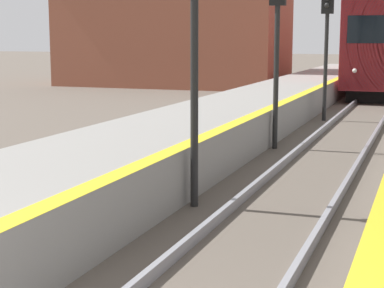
{
  "coord_description": "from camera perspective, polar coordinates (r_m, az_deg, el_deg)",
  "views": [
    {
      "loc": [
        1.97,
        -2.81,
        2.59
      ],
      "look_at": [
        -6.25,
        19.43,
        -1.35
      ],
      "focal_mm": 60.0,
      "sensor_mm": 36.0,
      "label": 1
    }
  ],
  "objects": [
    {
      "name": "station_building",
      "position": [
        35.2,
        -1.67,
        10.23
      ],
      "size": [
        12.49,
        6.02,
        6.12
      ],
      "color": "brown",
      "rests_on": "ground"
    },
    {
      "name": "signal_near",
      "position": [
        9.68,
        0.19,
        11.61
      ],
      "size": [
        0.36,
        0.31,
        4.21
      ],
      "color": "black",
      "rests_on": "ground"
    },
    {
      "name": "signal_mid",
      "position": [
        15.07,
        7.58,
        10.76
      ],
      "size": [
        0.36,
        0.31,
        4.21
      ],
      "color": "black",
      "rests_on": "ground"
    },
    {
      "name": "signal_far",
      "position": [
        20.52,
        11.9,
        10.27
      ],
      "size": [
        0.36,
        0.31,
        4.21
      ],
      "color": "black",
      "rests_on": "ground"
    }
  ]
}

